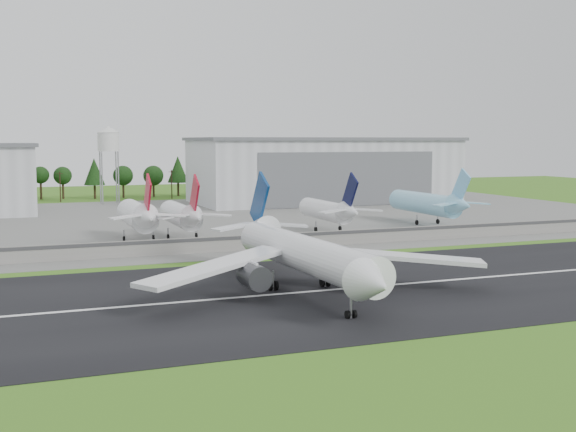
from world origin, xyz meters
name	(u,v)px	position (x,y,z in m)	size (l,w,h in m)	color
ground	(313,308)	(0.00, 0.00, 0.00)	(600.00, 600.00, 0.00)	#396818
runway	(288,294)	(0.00, 10.00, 0.05)	(320.00, 60.00, 0.10)	black
runway_centerline	(288,293)	(0.00, 10.00, 0.11)	(220.00, 1.00, 0.02)	white
apron	(156,221)	(0.00, 120.00, 0.05)	(320.00, 150.00, 0.10)	slate
blast_fence	(213,244)	(0.00, 54.99, 1.81)	(240.00, 0.61, 3.50)	gray
hangar_east	(324,170)	(75.00, 164.92, 12.63)	(102.00, 47.00, 25.20)	silver
water_tower	(108,139)	(-5.00, 185.00, 24.55)	(8.40, 8.40, 29.40)	#99999E
utility_poles	(118,201)	(0.00, 200.00, 0.00)	(230.00, 3.00, 12.00)	black
treeline	(113,198)	(0.00, 215.00, 0.00)	(320.00, 16.00, 22.00)	black
main_airliner	(307,263)	(2.97, 9.56, 4.89)	(57.23, 59.19, 18.17)	white
parked_jet_red_a	(139,216)	(-12.02, 76.59, 6.39)	(7.36, 31.29, 16.91)	white
parked_jet_red_b	(183,215)	(-1.44, 76.55, 6.08)	(7.36, 31.29, 16.58)	silver
parked_jet_navy	(330,210)	(37.61, 76.51, 5.90)	(7.36, 31.29, 16.39)	white
parked_jet_skyblue	(430,203)	(71.16, 81.58, 6.28)	(7.36, 37.29, 16.84)	#89CDED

